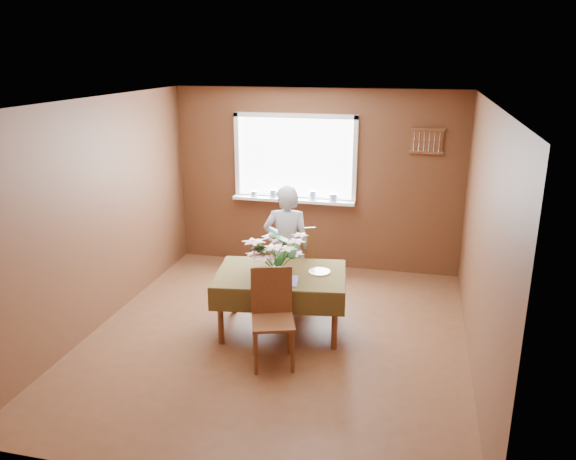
% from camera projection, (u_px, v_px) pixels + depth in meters
% --- Properties ---
extents(floor, '(4.50, 4.50, 0.00)m').
position_uv_depth(floor, '(276.00, 337.00, 6.06)').
color(floor, brown).
rests_on(floor, ground).
extents(ceiling, '(4.50, 4.50, 0.00)m').
position_uv_depth(ceiling, '(275.00, 101.00, 5.31)').
color(ceiling, white).
rests_on(ceiling, wall_back).
extents(wall_back, '(4.00, 0.00, 4.00)m').
position_uv_depth(wall_back, '(316.00, 180.00, 7.77)').
color(wall_back, brown).
rests_on(wall_back, floor).
extents(wall_front, '(4.00, 0.00, 4.00)m').
position_uv_depth(wall_front, '(188.00, 328.00, 3.60)').
color(wall_front, brown).
rests_on(wall_front, floor).
extents(wall_left, '(0.00, 4.50, 4.50)m').
position_uv_depth(wall_left, '(98.00, 215.00, 6.12)').
color(wall_left, brown).
rests_on(wall_left, floor).
extents(wall_right, '(0.00, 4.50, 4.50)m').
position_uv_depth(wall_right, '(482.00, 242.00, 5.24)').
color(wall_right, brown).
rests_on(wall_right, floor).
extents(window_assembly, '(1.72, 0.20, 1.22)m').
position_uv_depth(window_assembly, '(295.00, 173.00, 7.76)').
color(window_assembly, white).
rests_on(window_assembly, wall_back).
extents(spoon_rack, '(0.44, 0.05, 0.33)m').
position_uv_depth(spoon_rack, '(427.00, 141.00, 7.24)').
color(spoon_rack, brown).
rests_on(spoon_rack, wall_back).
extents(dining_table, '(1.51, 1.13, 0.68)m').
position_uv_depth(dining_table, '(281.00, 280.00, 6.06)').
color(dining_table, brown).
rests_on(dining_table, floor).
extents(chair_far, '(0.54, 0.54, 0.99)m').
position_uv_depth(chair_far, '(296.00, 261.00, 6.79)').
color(chair_far, brown).
rests_on(chair_far, floor).
extents(chair_near, '(0.51, 0.51, 0.95)m').
position_uv_depth(chair_near, '(272.00, 312.00, 5.47)').
color(chair_near, brown).
rests_on(chair_near, floor).
extents(seated_woman, '(0.59, 0.43, 1.50)m').
position_uv_depth(seated_woman, '(287.00, 247.00, 6.62)').
color(seated_woman, white).
rests_on(seated_woman, floor).
extents(flower_bouquet, '(0.55, 0.55, 0.47)m').
position_uv_depth(flower_bouquet, '(277.00, 251.00, 5.79)').
color(flower_bouquet, white).
rests_on(flower_bouquet, dining_table).
extents(side_plate, '(0.29, 0.29, 0.01)m').
position_uv_depth(side_plate, '(319.00, 272.00, 6.05)').
color(side_plate, white).
rests_on(side_plate, dining_table).
extents(table_knife, '(0.04, 0.21, 0.00)m').
position_uv_depth(table_knife, '(289.00, 281.00, 5.79)').
color(table_knife, silver).
rests_on(table_knife, dining_table).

